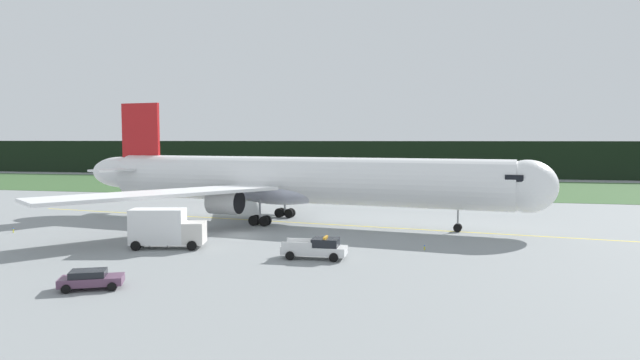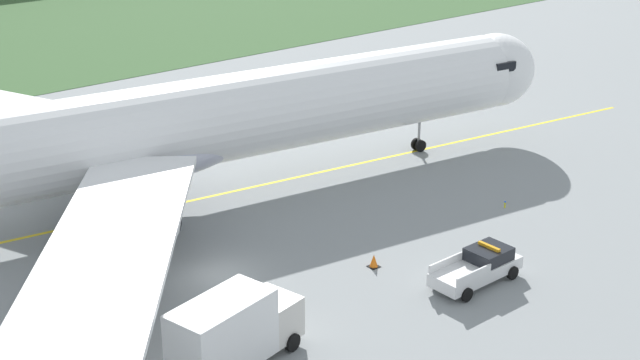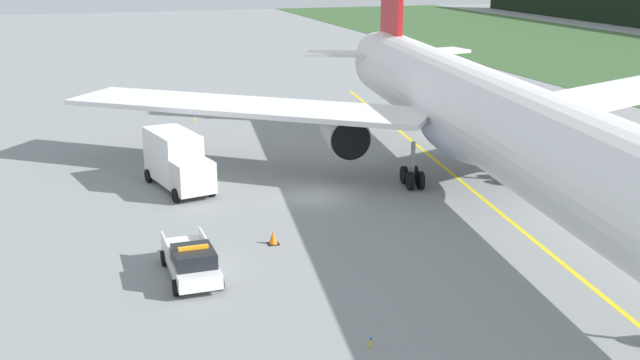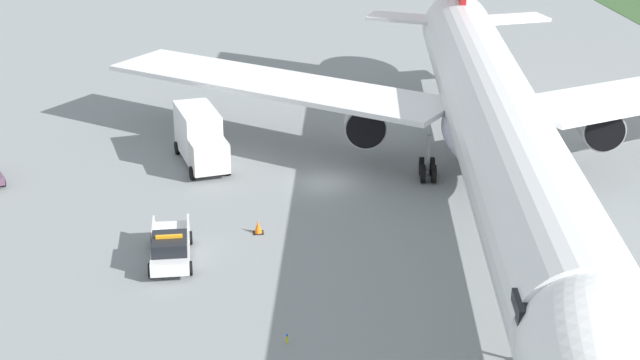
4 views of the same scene
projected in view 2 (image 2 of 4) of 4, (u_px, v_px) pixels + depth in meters
The scene contains 7 objects.
ground at pixel (218, 275), 49.97m from camera, with size 320.00×320.00×0.00m, color gray.
taxiway_centerline_main at pixel (185, 202), 59.41m from camera, with size 79.75×0.30×0.01m, color yellow.
airliner at pixel (170, 130), 57.16m from camera, with size 60.32×53.06×15.04m.
ops_pickup_truck at pixel (479, 267), 48.97m from camera, with size 5.55×2.40×1.94m.
catering_truck at pixel (233, 331), 40.92m from camera, with size 7.18×3.96×3.86m.
apron_cone at pixel (374, 261), 50.78m from camera, with size 0.60×0.60×0.75m.
taxiway_edge_light_east at pixel (505, 204), 58.48m from camera, with size 0.12×0.12×0.46m.
Camera 2 is at (-23.60, -38.05, 23.47)m, focal length 51.23 mm.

